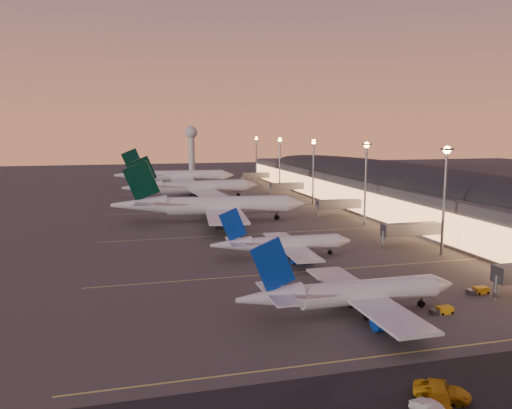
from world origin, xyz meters
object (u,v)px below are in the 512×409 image
Objects in this scene: airliner_wide_near at (211,206)px; radar_tower at (192,141)px; baggage_tug_a at (442,310)px; baggage_tug_b at (478,291)px; airliner_narrow_south at (351,294)px; airliner_narrow_north at (283,244)px; service_van_d at (439,398)px; airliner_wide_mid at (193,187)px; service_van_b at (442,391)px; airliner_wide_far at (175,176)px.

radar_tower reaches higher than airliner_wide_near.
baggage_tug_a is 14.40m from baggage_tug_b.
airliner_narrow_south is 1.11× the size of airliner_narrow_north.
radar_tower is at bearing 88.47° from baggage_tug_a.
airliner_wide_near reaches higher than service_van_d.
service_van_d is (4.29, -171.31, -4.06)m from airliner_wide_mid.
service_van_b reaches higher than service_van_d.
service_van_b is (7.92, -223.11, -4.35)m from airliner_wide_far.
service_van_d is (-17.02, -23.85, 0.33)m from baggage_tug_a.
airliner_narrow_south is at bearing 164.70° from baggage_tug_a.
airliner_wide_near is at bearing 110.37° from baggage_tug_b.
radar_tower reaches higher than airliner_narrow_south.
airliner_wide_far is 1.94× the size of radar_tower.
radar_tower reaches higher than airliner_wide_mid.
airliner_wide_near is 1.00× the size of airliner_wide_far.
airliner_narrow_south is 37.77m from airliner_narrow_north.
airliner_narrow_north is 43.63m from baggage_tug_a.
airliner_wide_near reaches higher than service_van_b.
service_van_d is at bearing -92.25° from airliner_wide_mid.
baggage_tug_a is at bearing 1.62° from service_van_b.
baggage_tug_a is at bearing -69.15° from airliner_narrow_north.
radar_tower is (11.78, 290.06, 18.38)m from airliner_narrow_south.
airliner_wide_near is 91.28m from baggage_tug_b.
airliner_wide_far is (-9.69, 159.23, 2.06)m from airliner_narrow_north.
airliner_narrow_north is (0.55, 37.76, -0.35)m from airliner_narrow_south.
airliner_narrow_south is 26.28m from service_van_b.
airliner_wide_mid is at bearing 120.90° from service_van_d.
service_van_b is (-12.99, -316.18, -21.02)m from radar_tower.
radar_tower is at bearing 34.23° from service_van_b.
airliner_narrow_north is 50.77m from airliner_wide_near.
baggage_tug_b is (33.83, -140.35, -4.35)m from airliner_wide_mid.
airliner_wide_near reaches higher than airliner_narrow_south.
service_van_d is (-1.16, -1.16, -0.01)m from service_van_b.
airliner_narrow_north reaches higher than service_van_b.
airliner_narrow_north is 0.54× the size of airliner_wide_near.
baggage_tug_a is (14.10, -41.20, -2.62)m from airliner_narrow_north.
airliner_wide_far reaches higher than baggage_tug_b.
baggage_tug_a is at bearing 83.95° from service_van_d.
radar_tower is 287.60m from baggage_tug_b.
radar_tower is (11.22, 252.30, 18.73)m from airliner_narrow_north.
airliner_wide_near is 10.84× the size of service_van_d.
airliner_wide_mid is at bearing 38.42° from service_van_b.
airliner_wide_near is 16.32× the size of baggage_tug_a.
service_van_b is (-1.76, -63.89, -2.29)m from airliner_narrow_north.
service_van_d reaches higher than baggage_tug_a.
service_van_d is (-2.92, -65.05, -2.30)m from airliner_narrow_north.
service_van_d is at bearing -92.55° from radar_tower.
airliner_wide_far is 223.30m from service_van_b.
baggage_tug_b is at bearing -60.93° from airliner_wide_near.
airliner_wide_near is at bearing 94.82° from airliner_narrow_south.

